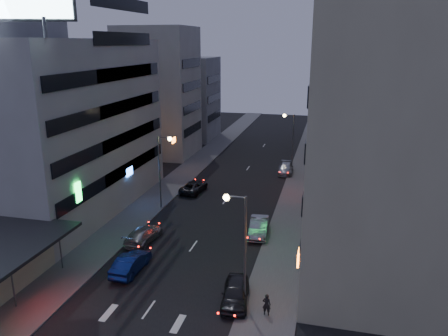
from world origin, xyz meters
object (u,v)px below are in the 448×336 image
(parked_car_right_mid, at_px, (259,227))
(parked_car_right_far, at_px, (286,169))
(road_car_silver, at_px, (144,234))
(person, at_px, (267,305))
(parked_car_right_near, at_px, (235,293))
(parked_car_left, at_px, (194,187))
(road_car_blue, at_px, (131,263))

(parked_car_right_mid, bearing_deg, parked_car_right_far, 84.20)
(road_car_silver, height_order, person, person)
(parked_car_right_near, distance_m, parked_car_left, 24.02)
(parked_car_left, height_order, road_car_blue, road_car_blue)
(road_car_silver, distance_m, person, 15.32)
(parked_car_left, relative_size, person, 3.16)
(road_car_silver, bearing_deg, parked_car_right_far, -106.96)
(parked_car_right_near, relative_size, parked_car_right_far, 0.95)
(parked_car_right_near, height_order, parked_car_right_mid, parked_car_right_mid)
(parked_car_left, bearing_deg, road_car_blue, 97.94)
(parked_car_right_mid, distance_m, person, 12.94)
(parked_car_right_far, xyz_separation_m, road_car_silver, (-10.32, -24.87, 0.01))
(parked_car_right_far, bearing_deg, road_car_blue, -109.35)
(parked_car_right_mid, bearing_deg, road_car_silver, -162.88)
(parked_car_right_mid, bearing_deg, parked_car_left, 128.67)
(parked_car_right_near, bearing_deg, person, -31.80)
(parked_car_right_far, height_order, road_car_silver, road_car_silver)
(road_car_blue, bearing_deg, parked_car_left, -85.93)
(person, bearing_deg, road_car_blue, -13.38)
(parked_car_right_near, bearing_deg, parked_car_left, 107.13)
(parked_car_right_mid, relative_size, road_car_blue, 1.03)
(parked_car_right_near, distance_m, person, 2.59)
(parked_car_right_mid, relative_size, person, 3.06)
(parked_car_right_near, xyz_separation_m, parked_car_right_far, (0.00, 32.40, -0.08))
(parked_car_left, bearing_deg, person, 123.46)
(parked_car_right_near, distance_m, road_car_blue, 9.30)
(parked_car_right_near, xyz_separation_m, road_car_silver, (-10.32, 7.53, -0.07))
(parked_car_right_near, distance_m, road_car_silver, 12.77)
(parked_car_right_near, height_order, person, person)
(parked_car_right_mid, bearing_deg, road_car_blue, -137.91)
(parked_car_left, xyz_separation_m, road_car_blue, (1.02, -19.60, 0.08))
(parked_car_right_near, bearing_deg, road_car_blue, 158.62)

